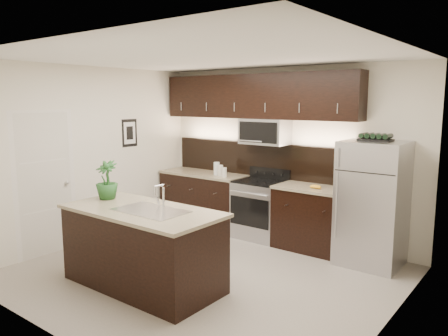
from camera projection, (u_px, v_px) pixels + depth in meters
name	position (u px, v px, depth m)	size (l,w,h in m)	color
ground	(204.00, 273.00, 5.57)	(4.50, 4.50, 0.00)	gray
room_walls	(194.00, 141.00, 5.35)	(4.52, 4.02, 2.71)	silver
counter_run	(249.00, 207.00, 7.10)	(3.51, 0.65, 0.94)	black
upper_fixtures	(257.00, 103.00, 6.94)	(3.49, 0.40, 1.66)	black
island	(143.00, 247.00, 5.15)	(1.96, 0.96, 0.94)	black
sink_faucet	(151.00, 209.00, 4.99)	(0.84, 0.50, 0.28)	silver
refrigerator	(372.00, 204.00, 5.79)	(0.80, 0.72, 1.66)	#B2B2B7
wine_rack	(376.00, 138.00, 5.65)	(0.41, 0.25, 0.10)	black
plant	(107.00, 180.00, 5.55)	(0.28, 0.28, 0.49)	#215321
canisters	(219.00, 170.00, 7.28)	(0.31, 0.17, 0.22)	silver
french_press	(343.00, 184.00, 6.02)	(0.10, 0.10, 0.30)	silver
bananas	(313.00, 186.00, 6.27)	(0.17, 0.13, 0.05)	gold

